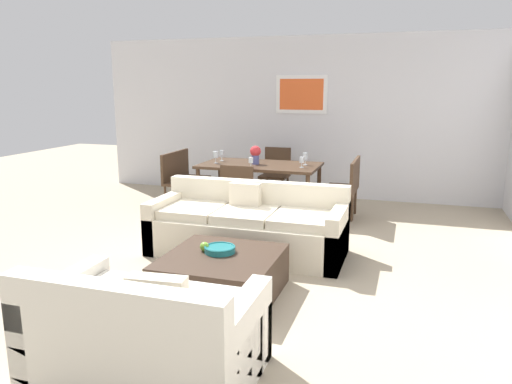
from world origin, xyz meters
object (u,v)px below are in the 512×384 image
at_px(dining_table, 260,169).
at_px(sofa_beige, 248,228).
at_px(dining_chair_right_far, 348,183).
at_px(dining_chair_right_near, 344,189).
at_px(apple_on_coffee_table, 204,247).
at_px(dining_chair_head, 276,171).
at_px(wine_glass_right_far, 305,157).
at_px(wine_glass_left_near, 216,155).
at_px(decorative_bowl, 220,249).
at_px(dining_chair_foot, 240,193).
at_px(coffee_table, 222,275).
at_px(centerpiece_vase, 255,154).
at_px(dining_chair_left_near, 176,178).
at_px(dining_chair_left_far, 188,173).
at_px(wine_glass_right_near, 302,160).
at_px(wine_glass_foot, 251,161).
at_px(loveseat_white, 145,335).
at_px(wine_glass_left_far, 222,153).

bearing_deg(dining_table, sofa_beige, -77.01).
relative_size(dining_chair_right_far, dining_chair_right_near, 1.00).
bearing_deg(apple_on_coffee_table, dining_chair_right_near, 70.71).
distance_m(dining_chair_head, wine_glass_right_far, 1.08).
distance_m(dining_chair_right_far, wine_glass_left_near, 1.99).
height_order(decorative_bowl, dining_chair_foot, dining_chair_foot).
height_order(sofa_beige, dining_chair_foot, dining_chair_foot).
bearing_deg(sofa_beige, dining_chair_right_far, 65.98).
distance_m(coffee_table, wine_glass_left_near, 3.12).
relative_size(dining_chair_foot, wine_glass_right_far, 4.92).
xyz_separation_m(dining_chair_foot, centerpiece_vase, (-0.06, 0.87, 0.40)).
distance_m(dining_chair_left_near, dining_chair_head, 1.69).
distance_m(dining_chair_left_far, wine_glass_right_near, 1.99).
bearing_deg(wine_glass_left_near, dining_chair_foot, -49.73).
distance_m(coffee_table, dining_chair_right_far, 3.24).
xyz_separation_m(dining_chair_left_far, wine_glass_right_near, (1.93, -0.34, 0.35)).
relative_size(dining_chair_left_near, centerpiece_vase, 3.24).
relative_size(apple_on_coffee_table, dining_chair_right_near, 0.10).
xyz_separation_m(apple_on_coffee_table, dining_chair_left_far, (-1.63, 3.08, 0.08)).
xyz_separation_m(coffee_table, dining_chair_head, (-0.54, 3.81, 0.31)).
height_order(sofa_beige, dining_chair_left_far, dining_chair_left_far).
relative_size(apple_on_coffee_table, wine_glass_foot, 0.55).
height_order(loveseat_white, dining_chair_left_near, dining_chair_left_near).
relative_size(wine_glass_right_near, centerpiece_vase, 0.56).
height_order(loveseat_white, dining_chair_left_far, dining_chair_left_far).
xyz_separation_m(coffee_table, wine_glass_left_far, (-1.20, 3.04, 0.68)).
bearing_deg(apple_on_coffee_table, wine_glass_left_near, 110.19).
xyz_separation_m(apple_on_coffee_table, wine_glass_foot, (-0.35, 2.43, 0.44)).
relative_size(decorative_bowl, dining_chair_head, 0.33).
relative_size(apple_on_coffee_table, wine_glass_left_near, 0.48).
distance_m(dining_chair_foot, wine_glass_right_far, 1.26).
bearing_deg(coffee_table, wine_glass_right_far, 87.94).
relative_size(dining_table, wine_glass_right_far, 9.72).
bearing_deg(loveseat_white, dining_chair_left_far, 112.16).
distance_m(wine_glass_left_near, centerpiece_vase, 0.60).
bearing_deg(loveseat_white, dining_table, 97.37).
bearing_deg(dining_chair_right_far, wine_glass_right_far, -171.02).
bearing_deg(wine_glass_left_far, wine_glass_foot, -39.84).
bearing_deg(dining_chair_right_far, dining_chair_left_near, -170.28).
height_order(loveseat_white, decorative_bowl, loveseat_white).
xyz_separation_m(dining_chair_foot, dining_chair_right_near, (1.28, 0.67, 0.00)).
distance_m(dining_table, dining_chair_foot, 0.91).
distance_m(dining_chair_right_far, wine_glass_right_far, 0.73).
bearing_deg(apple_on_coffee_table, wine_glass_right_near, 83.71).
height_order(wine_glass_left_far, wine_glass_foot, wine_glass_left_far).
distance_m(decorative_bowl, wine_glass_foot, 2.51).
bearing_deg(wine_glass_left_near, dining_chair_right_far, 9.95).
bearing_deg(wine_glass_left_near, apple_on_coffee_table, -69.81).
relative_size(decorative_bowl, dining_chair_right_far, 0.33).
distance_m(loveseat_white, dining_chair_left_far, 4.85).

